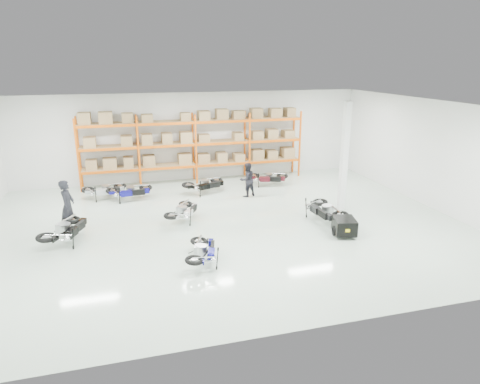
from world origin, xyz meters
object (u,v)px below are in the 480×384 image
object	(u,v)px
moto_blue_centre	(203,248)
moto_touring_right	(325,207)
moto_back_b	(105,187)
trailer	(344,226)
moto_black_far_left	(66,226)
person_left	(68,206)
moto_back_a	(130,188)
moto_back_d	(268,175)
moto_back_c	(205,182)
person_back	(247,180)
moto_silver_left	(184,208)

from	to	relation	value
moto_blue_centre	moto_touring_right	bearing A→B (deg)	-140.13
moto_back_b	trailer	bearing A→B (deg)	-139.83
moto_black_far_left	person_left	size ratio (longest dim) A/B	1.01
moto_back_a	moto_back_d	size ratio (longest dim) A/B	1.02
moto_back_c	person_back	xyz separation A→B (m)	(1.79, -1.01, 0.24)
moto_back_a	person_left	size ratio (longest dim) A/B	0.91
moto_silver_left	moto_touring_right	size ratio (longest dim) A/B	0.90
moto_silver_left	person_back	size ratio (longest dim) A/B	1.08
moto_back_d	moto_back_c	bearing A→B (deg)	115.15
moto_back_c	person_left	world-z (taller)	person_left
person_left	moto_blue_centre	bearing A→B (deg)	-119.50
moto_black_far_left	trailer	distance (m)	9.74
moto_silver_left	moto_back_b	size ratio (longest dim) A/B	0.99
moto_black_far_left	moto_touring_right	xyz separation A→B (m)	(9.52, -0.48, -0.02)
moto_touring_right	moto_back_d	bearing A→B (deg)	92.37
moto_blue_centre	moto_back_d	world-z (taller)	moto_back_d
moto_blue_centre	moto_silver_left	world-z (taller)	moto_silver_left
moto_back_c	moto_back_a	bearing A→B (deg)	75.11
person_left	person_back	world-z (taller)	person_left
moto_back_c	person_left	xyz separation A→B (m)	(-5.70, -3.28, 0.41)
moto_back_a	moto_back_d	xyz separation A→B (m)	(6.77, 0.57, -0.01)
moto_black_far_left	moto_back_d	size ratio (longest dim) A/B	1.13
moto_back_a	person_back	size ratio (longest dim) A/B	1.11
moto_touring_right	moto_back_a	bearing A→B (deg)	144.05
moto_black_far_left	moto_back_b	xyz separation A→B (m)	(1.17, 4.78, -0.07)
moto_black_far_left	moto_back_b	bearing A→B (deg)	-80.98
moto_touring_right	trailer	bearing A→B (deg)	-93.00
moto_blue_centre	moto_back_c	xyz separation A→B (m)	(1.44, 7.19, 0.05)
moto_back_b	person_back	distance (m)	6.49
trailer	moto_back_a	xyz separation A→B (m)	(-7.27, 6.31, 0.16)
moto_back_b	person_left	size ratio (longest dim) A/B	0.89
moto_touring_right	trailer	xyz separation A→B (m)	(0.00, -1.60, -0.20)
moto_back_b	moto_back_d	xyz separation A→B (m)	(7.85, 0.02, 0.00)
person_back	moto_back_b	bearing A→B (deg)	-30.52
moto_touring_right	moto_back_a	xyz separation A→B (m)	(-7.27, 4.71, -0.04)
moto_back_c	person_back	size ratio (longest dim) A/B	1.15
moto_back_b	person_back	xyz separation A→B (m)	(6.32, -1.43, 0.27)
moto_black_far_left	moto_back_b	world-z (taller)	moto_black_far_left
moto_blue_centre	moto_back_a	bearing A→B (deg)	-58.37
moto_back_b	moto_silver_left	bearing A→B (deg)	-151.83
trailer	moto_back_d	bearing A→B (deg)	108.67
moto_touring_right	moto_back_b	bearing A→B (deg)	144.80
moto_blue_centre	moto_back_d	xyz separation A→B (m)	(4.76, 7.64, 0.02)
trailer	moto_back_b	world-z (taller)	moto_back_b
moto_black_far_left	moto_touring_right	world-z (taller)	moto_black_far_left
moto_blue_centre	moto_silver_left	bearing A→B (deg)	-73.44
trailer	moto_black_far_left	bearing A→B (deg)	-177.76
person_left	person_back	distance (m)	7.83
person_back	person_left	bearing A→B (deg)	-0.91
moto_blue_centre	moto_silver_left	xyz separation A→B (m)	(-0.06, 3.80, 0.01)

